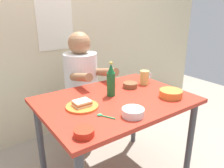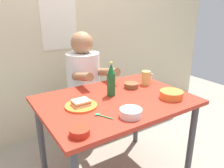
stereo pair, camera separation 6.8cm
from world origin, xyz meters
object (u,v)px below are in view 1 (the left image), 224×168
at_px(plate_orange, 82,106).
at_px(condiment_bowl_brown, 130,85).
at_px(person_seated, 81,74).
at_px(sandwich, 82,103).
at_px(stool, 83,113).
at_px(beer_bottle, 111,81).
at_px(dining_table, 116,110).
at_px(beer_mug, 145,77).

distance_m(plate_orange, condiment_bowl_brown, 0.53).
height_order(person_seated, sandwich, person_seated).
xyz_separation_m(stool, beer_bottle, (-0.04, -0.56, 0.51)).
xyz_separation_m(sandwich, beer_bottle, (0.28, 0.06, 0.09)).
distance_m(dining_table, condiment_bowl_brown, 0.29).
distance_m(dining_table, stool, 0.70).
height_order(person_seated, beer_mug, person_seated).
height_order(stool, sandwich, sandwich).
height_order(person_seated, condiment_bowl_brown, person_seated).
relative_size(stool, sandwich, 4.09).
xyz_separation_m(stool, sandwich, (-0.32, -0.62, 0.42)).
relative_size(plate_orange, beer_bottle, 0.84).
relative_size(person_seated, beer_mug, 5.71).
relative_size(dining_table, beer_mug, 8.73).
bearing_deg(plate_orange, person_seated, 62.34).
bearing_deg(beer_mug, stool, 124.81).
bearing_deg(beer_bottle, condiment_bowl_brown, 11.71).
bearing_deg(sandwich, dining_table, -2.49).
xyz_separation_m(sandwich, beer_mug, (0.67, 0.11, 0.03)).
height_order(beer_bottle, condiment_bowl_brown, beer_bottle).
xyz_separation_m(person_seated, plate_orange, (-0.32, -0.61, -0.02)).
distance_m(beer_mug, condiment_bowl_brown, 0.16).
relative_size(stool, condiment_bowl_brown, 3.75).
bearing_deg(stool, dining_table, -93.88).
distance_m(dining_table, person_seated, 0.63).
xyz_separation_m(plate_orange, beer_mug, (0.67, 0.11, 0.05)).
relative_size(plate_orange, condiment_bowl_brown, 1.83).
distance_m(person_seated, condiment_bowl_brown, 0.54).
bearing_deg(plate_orange, sandwich, -90.00).
bearing_deg(condiment_bowl_brown, sandwich, -168.09).
bearing_deg(person_seated, beer_mug, -54.59).
height_order(plate_orange, sandwich, sandwich).
xyz_separation_m(dining_table, beer_mug, (0.40, 0.12, 0.15)).
distance_m(sandwich, beer_bottle, 0.30).
relative_size(dining_table, stool, 2.44).
bearing_deg(beer_mug, beer_bottle, -173.28).
bearing_deg(condiment_bowl_brown, dining_table, -153.22).
xyz_separation_m(person_seated, condiment_bowl_brown, (0.20, -0.50, -0.00)).
relative_size(person_seated, condiment_bowl_brown, 6.00).
xyz_separation_m(stool, plate_orange, (-0.32, -0.62, 0.40)).
bearing_deg(sandwich, person_seated, 62.34).
bearing_deg(plate_orange, stool, 62.77).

